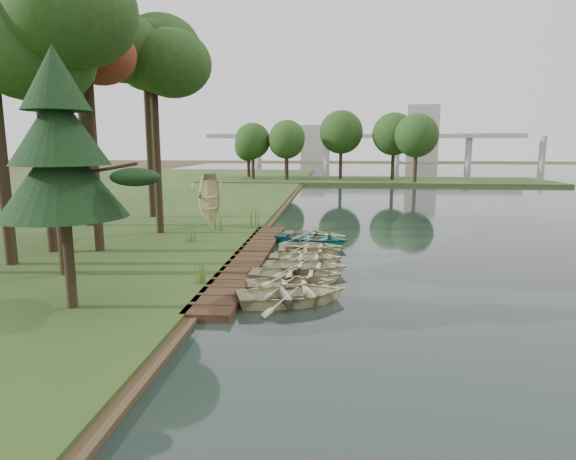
# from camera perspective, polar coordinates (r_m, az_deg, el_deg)

# --- Properties ---
(ground) EXTENTS (300.00, 300.00, 0.00)m
(ground) POSITION_cam_1_polar(r_m,az_deg,el_deg) (22.44, -0.55, -3.89)
(ground) COLOR #3D2F1D
(boardwalk) EXTENTS (1.60, 16.00, 0.30)m
(boardwalk) POSITION_cam_1_polar(r_m,az_deg,el_deg) (22.62, -4.59, -3.42)
(boardwalk) COLOR #372415
(boardwalk) RESTS_ON ground
(peninsula) EXTENTS (50.00, 14.00, 0.45)m
(peninsula) POSITION_cam_1_polar(r_m,az_deg,el_deg) (72.07, 10.04, 5.75)
(peninsula) COLOR #31451E
(peninsula) RESTS_ON ground
(far_trees) EXTENTS (45.60, 5.60, 8.80)m
(far_trees) POSITION_cam_1_polar(r_m,az_deg,el_deg) (71.70, 7.49, 10.76)
(far_trees) COLOR black
(far_trees) RESTS_ON peninsula
(bridge) EXTENTS (95.90, 4.00, 8.60)m
(bridge) POSITION_cam_1_polar(r_m,az_deg,el_deg) (142.02, 9.66, 10.56)
(bridge) COLOR #A5A5A0
(bridge) RESTS_ON ground
(building_a) EXTENTS (10.00, 8.00, 18.00)m
(building_a) POSITION_cam_1_polar(r_m,az_deg,el_deg) (164.06, 15.46, 10.92)
(building_a) COLOR #A5A5A0
(building_a) RESTS_ON ground
(building_b) EXTENTS (8.00, 8.00, 12.00)m
(building_b) POSITION_cam_1_polar(r_m,az_deg,el_deg) (166.82, 3.00, 10.21)
(building_b) COLOR #A5A5A0
(building_b) RESTS_ON ground
(rowboat_0) EXTENTS (4.55, 3.87, 0.80)m
(rowboat_0) POSITION_cam_1_polar(r_m,az_deg,el_deg) (16.58, 0.56, -7.33)
(rowboat_0) COLOR beige
(rowboat_0) RESTS_ON water
(rowboat_1) EXTENTS (3.73, 3.04, 0.68)m
(rowboat_1) POSITION_cam_1_polar(r_m,az_deg,el_deg) (18.03, 0.28, -6.09)
(rowboat_1) COLOR beige
(rowboat_1) RESTS_ON water
(rowboat_2) EXTENTS (3.72, 2.67, 0.77)m
(rowboat_2) POSITION_cam_1_polar(r_m,az_deg,el_deg) (19.09, 0.87, -5.04)
(rowboat_2) COLOR beige
(rowboat_2) RESTS_ON water
(rowboat_3) EXTENTS (3.65, 2.68, 0.74)m
(rowboat_3) POSITION_cam_1_polar(r_m,az_deg,el_deg) (20.38, 2.01, -4.11)
(rowboat_3) COLOR beige
(rowboat_3) RESTS_ON water
(rowboat_4) EXTENTS (3.36, 2.44, 0.69)m
(rowboat_4) POSITION_cam_1_polar(r_m,az_deg,el_deg) (22.05, 2.05, -3.09)
(rowboat_4) COLOR beige
(rowboat_4) RESTS_ON water
(rowboat_5) EXTENTS (3.18, 2.28, 0.65)m
(rowboat_5) POSITION_cam_1_polar(r_m,az_deg,el_deg) (23.56, 2.57, -2.28)
(rowboat_5) COLOR beige
(rowboat_5) RESTS_ON water
(rowboat_6) EXTENTS (3.33, 2.45, 0.67)m
(rowboat_6) POSITION_cam_1_polar(r_m,az_deg,el_deg) (24.47, 2.70, -1.80)
(rowboat_6) COLOR beige
(rowboat_6) RESTS_ON water
(rowboat_7) EXTENTS (4.75, 4.07, 0.83)m
(rowboat_7) POSITION_cam_1_polar(r_m,az_deg,el_deg) (26.12, 2.80, -0.87)
(rowboat_7) COLOR teal
(rowboat_7) RESTS_ON water
(rowboat_8) EXTENTS (4.27, 3.56, 0.76)m
(rowboat_8) POSITION_cam_1_polar(r_m,az_deg,el_deg) (27.30, 3.11, -0.47)
(rowboat_8) COLOR beige
(rowboat_8) RESTS_ON water
(stored_rowboat) EXTENTS (4.10, 3.93, 0.69)m
(stored_rowboat) POSITION_cam_1_polar(r_m,az_deg,el_deg) (30.83, -9.24, 1.03)
(stored_rowboat) COLOR beige
(stored_rowboat) RESTS_ON bank
(tree_0) EXTENTS (5.15, 5.15, 11.14)m
(tree_0) POSITION_cam_1_polar(r_m,az_deg,el_deg) (21.04, -26.70, 19.40)
(tree_0) COLOR black
(tree_0) RESTS_ON bank
(tree_2) EXTENTS (3.57, 3.57, 11.18)m
(tree_2) POSITION_cam_1_polar(r_m,az_deg,el_deg) (25.24, -22.81, 19.21)
(tree_2) COLOR black
(tree_2) RESTS_ON bank
(tree_3) EXTENTS (5.06, 5.06, 13.20)m
(tree_3) POSITION_cam_1_polar(r_m,az_deg,el_deg) (26.21, -27.98, 21.78)
(tree_3) COLOR black
(tree_3) RESTS_ON bank
(tree_4) EXTENTS (4.77, 4.77, 11.40)m
(tree_4) POSITION_cam_1_polar(r_m,az_deg,el_deg) (29.26, -15.72, 17.91)
(tree_4) COLOR black
(tree_4) RESTS_ON bank
(tree_5) EXTENTS (5.35, 5.35, 16.10)m
(tree_5) POSITION_cam_1_polar(r_m,az_deg,el_deg) (34.25, -24.03, 23.65)
(tree_5) COLOR black
(tree_5) RESTS_ON bank
(tree_6) EXTENTS (4.05, 4.05, 12.25)m
(tree_6) POSITION_cam_1_polar(r_m,az_deg,el_deg) (36.15, -16.52, 17.96)
(tree_6) COLOR black
(tree_6) RESTS_ON bank
(pine_tree) EXTENTS (3.80, 3.80, 8.00)m
(pine_tree) POSITION_cam_1_polar(r_m,az_deg,el_deg) (16.21, -25.39, 8.53)
(pine_tree) COLOR black
(pine_tree) RESTS_ON bank
(reeds_0) EXTENTS (0.60, 0.60, 0.90)m
(reeds_0) POSITION_cam_1_polar(r_m,az_deg,el_deg) (18.39, -10.17, -4.77)
(reeds_0) COLOR #3F661E
(reeds_0) RESTS_ON bank
(reeds_1) EXTENTS (0.60, 0.60, 0.96)m
(reeds_1) POSITION_cam_1_polar(r_m,az_deg,el_deg) (26.13, -11.35, -0.34)
(reeds_1) COLOR #3F661E
(reeds_1) RESTS_ON bank
(reeds_2) EXTENTS (0.60, 0.60, 1.01)m
(reeds_2) POSITION_cam_1_polar(r_m,az_deg,el_deg) (29.55, -8.30, 0.98)
(reeds_2) COLOR #3F661E
(reeds_2) RESTS_ON bank
(reeds_3) EXTENTS (0.60, 0.60, 1.13)m
(reeds_3) POSITION_cam_1_polar(r_m,az_deg,el_deg) (30.05, -3.96, 1.33)
(reeds_3) COLOR #3F661E
(reeds_3) RESTS_ON bank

